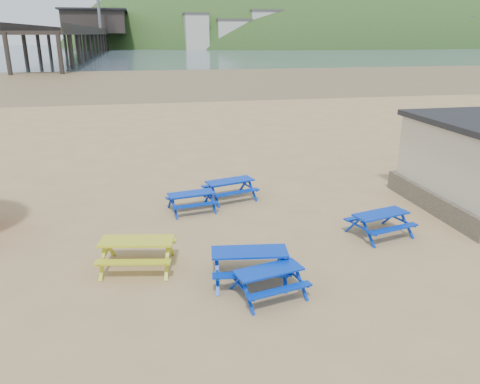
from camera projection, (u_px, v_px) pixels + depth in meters
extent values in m
plane|color=tan|center=(241.00, 240.00, 14.03)|extent=(400.00, 400.00, 0.00)
plane|color=olive|center=(160.00, 78.00, 65.02)|extent=(400.00, 400.00, 0.00)
plane|color=#445562|center=(146.00, 51.00, 171.64)|extent=(400.00, 400.00, 0.00)
cube|color=#0014A8|center=(191.00, 194.00, 16.12)|extent=(1.65, 0.87, 0.04)
cube|color=#0014A8|center=(187.00, 196.00, 16.66)|extent=(1.59, 0.49, 0.04)
cube|color=#0014A8|center=(196.00, 205.00, 15.74)|extent=(1.59, 0.49, 0.04)
cube|color=#0014A8|center=(230.00, 181.00, 17.27)|extent=(1.87, 1.12, 0.05)
cube|color=#0014A8|center=(223.00, 184.00, 17.85)|extent=(1.75, 0.70, 0.05)
cube|color=#0014A8|center=(237.00, 192.00, 16.86)|extent=(1.75, 0.70, 0.05)
cube|color=#0014A8|center=(250.00, 252.00, 11.53)|extent=(1.96, 0.97, 0.05)
cube|color=#0014A8|center=(247.00, 251.00, 12.22)|extent=(1.90, 0.51, 0.05)
cube|color=#0014A8|center=(252.00, 275.00, 11.04)|extent=(1.90, 0.51, 0.05)
cube|color=#0014A8|center=(269.00, 270.00, 10.87)|extent=(1.70, 0.96, 0.04)
cube|color=#0014A8|center=(258.00, 270.00, 11.41)|extent=(1.61, 0.57, 0.04)
cube|color=#0014A8|center=(280.00, 290.00, 10.49)|extent=(1.61, 0.57, 0.04)
cube|color=#0014A8|center=(381.00, 214.00, 14.14)|extent=(1.83, 1.07, 0.05)
cube|color=#0014A8|center=(368.00, 216.00, 14.72)|extent=(1.73, 0.65, 0.05)
cube|color=#0014A8|center=(394.00, 229.00, 13.74)|extent=(1.73, 0.65, 0.05)
cube|color=#B7C61B|center=(137.00, 241.00, 12.13)|extent=(1.99, 1.07, 0.05)
cube|color=#B7C61B|center=(142.00, 241.00, 12.82)|extent=(1.90, 0.61, 0.05)
cube|color=#B7C61B|center=(133.00, 262.00, 11.63)|extent=(1.90, 0.61, 0.05)
cube|color=black|center=(95.00, 33.00, 170.88)|extent=(9.00, 220.00, 0.60)
cube|color=black|center=(96.00, 22.00, 179.80)|extent=(22.00, 30.00, 8.00)
cube|color=black|center=(95.00, 10.00, 178.42)|extent=(24.00, 32.00, 0.60)
ellipsoid|color=#2D4C1E|center=(318.00, 65.00, 247.85)|extent=(264.00, 144.00, 108.00)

